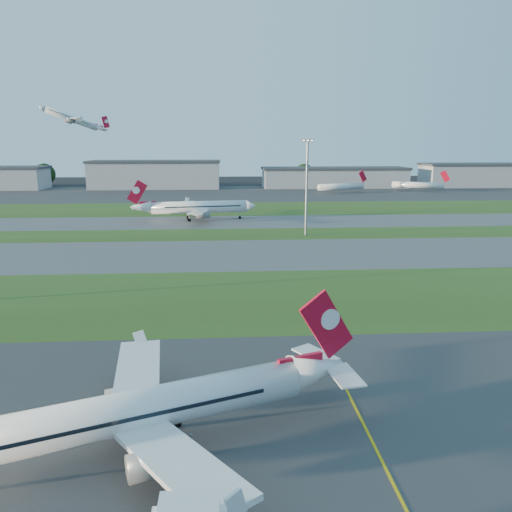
{
  "coord_description": "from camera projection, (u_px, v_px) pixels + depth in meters",
  "views": [
    {
      "loc": [
        -7.3,
        -26.13,
        24.93
      ],
      "look_at": [
        -2.29,
        52.19,
        7.0
      ],
      "focal_mm": 35.0,
      "sensor_mm": 36.0,
      "label": 1
    }
  ],
  "objects": [
    {
      "name": "grass_strip_a",
      "position": [
        270.0,
        297.0,
        82.02
      ],
      "size": [
        300.0,
        34.0,
        0.01
      ],
      "primitive_type": "cube",
      "color": "#314416",
      "rests_on": "ground"
    },
    {
      "name": "taxiway_a",
      "position": [
        257.0,
        254.0,
        114.12
      ],
      "size": [
        300.0,
        32.0,
        0.01
      ],
      "primitive_type": "cube",
      "color": "#515154",
      "rests_on": "ground"
    },
    {
      "name": "grass_strip_b",
      "position": [
        251.0,
        234.0,
        138.44
      ],
      "size": [
        300.0,
        18.0,
        0.01
      ],
      "primitive_type": "cube",
      "color": "#314416",
      "rests_on": "ground"
    },
    {
      "name": "taxiway_b",
      "position": [
        247.0,
        222.0,
        159.85
      ],
      "size": [
        300.0,
        26.0,
        0.01
      ],
      "primitive_type": "cube",
      "color": "#515154",
      "rests_on": "ground"
    },
    {
      "name": "grass_strip_c",
      "position": [
        243.0,
        209.0,
        191.95
      ],
      "size": [
        300.0,
        40.0,
        0.01
      ],
      "primitive_type": "cube",
      "color": "#314416",
      "rests_on": "ground"
    },
    {
      "name": "apron_far",
      "position": [
        239.0,
        193.0,
        250.32
      ],
      "size": [
        400.0,
        80.0,
        0.01
      ],
      "primitive_type": "cube",
      "color": "#333335",
      "rests_on": "ground"
    },
    {
      "name": "airliner_parked",
      "position": [
        148.0,
        409.0,
        40.59
      ],
      "size": [
        32.19,
        27.25,
        10.52
      ],
      "rotation": [
        0.0,
        0.0,
        0.36
      ],
      "color": "white",
      "rests_on": "ground"
    },
    {
      "name": "airliner_taxiing",
      "position": [
        198.0,
        207.0,
        162.45
      ],
      "size": [
        38.16,
        32.17,
        11.95
      ],
      "rotation": [
        0.0,
        0.0,
        3.28
      ],
      "color": "white",
      "rests_on": "ground"
    },
    {
      "name": "airliner_departing",
      "position": [
        72.0,
        119.0,
        239.36
      ],
      "size": [
        28.3,
        24.13,
        9.5
      ],
      "rotation": [
        0.0,
        0.0,
        0.43
      ],
      "color": "white"
    },
    {
      "name": "mini_jet_near",
      "position": [
        341.0,
        186.0,
        250.26
      ],
      "size": [
        27.4,
        12.08,
        9.48
      ],
      "rotation": [
        0.0,
        0.0,
        0.36
      ],
      "color": "white",
      "rests_on": "ground"
    },
    {
      "name": "mini_jet_far",
      "position": [
        418.0,
        185.0,
        259.02
      ],
      "size": [
        27.14,
        12.77,
        9.48
      ],
      "rotation": [
        0.0,
        0.0,
        -0.39
      ],
      "color": "white",
      "rests_on": "ground"
    },
    {
      "name": "light_mast_centre",
      "position": [
        307.0,
        181.0,
        134.13
      ],
      "size": [
        3.2,
        0.7,
        25.8
      ],
      "color": "gray",
      "rests_on": "ground"
    },
    {
      "name": "hangar_west",
      "position": [
        155.0,
        174.0,
        275.01
      ],
      "size": [
        71.4,
        23.0,
        15.2
      ],
      "color": "#9FA2A7",
      "rests_on": "ground"
    },
    {
      "name": "hangar_east",
      "position": [
        334.0,
        177.0,
        281.68
      ],
      "size": [
        81.6,
        23.0,
        11.2
      ],
      "color": "#9FA2A7",
      "rests_on": "ground"
    },
    {
      "name": "hangar_far_east",
      "position": [
        505.0,
        175.0,
        287.68
      ],
      "size": [
        96.9,
        23.0,
        13.2
      ],
      "color": "#9FA2A7",
      "rests_on": "ground"
    },
    {
      "name": "tree_west",
      "position": [
        44.0,
        174.0,
        285.67
      ],
      "size": [
        12.1,
        12.1,
        13.2
      ],
      "color": "black",
      "rests_on": "ground"
    },
    {
      "name": "tree_mid_west",
      "position": [
        202.0,
        176.0,
        287.67
      ],
      "size": [
        9.9,
        9.9,
        10.8
      ],
      "color": "black",
      "rests_on": "ground"
    },
    {
      "name": "tree_mid_east",
      "position": [
        304.0,
        174.0,
        294.1
      ],
      "size": [
        11.55,
        11.55,
        12.6
      ],
      "color": "black",
      "rests_on": "ground"
    },
    {
      "name": "tree_east",
      "position": [
        429.0,
        175.0,
        296.97
      ],
      "size": [
        10.45,
        10.45,
        11.4
      ],
      "color": "black",
      "rests_on": "ground"
    }
  ]
}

